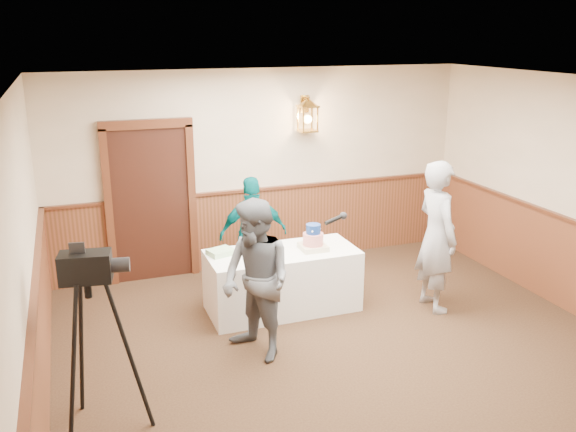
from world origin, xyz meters
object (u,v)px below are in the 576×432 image
(baker, at_px, (437,236))
(tv_camera_rig, at_px, (95,355))
(interviewer, at_px, (257,281))
(assistant_p, at_px, (253,234))
(sheet_cake_yellow, at_px, (259,252))
(display_table, at_px, (282,280))
(tiered_cake, at_px, (313,240))
(sheet_cake_green, at_px, (221,252))

(baker, xyz_separation_m, tv_camera_rig, (-4.00, -1.14, -0.19))
(interviewer, bearing_deg, tv_camera_rig, -87.00)
(tv_camera_rig, bearing_deg, assistant_p, 58.85)
(sheet_cake_yellow, distance_m, tv_camera_rig, 2.60)
(display_table, bearing_deg, assistant_p, 100.71)
(tiered_cake, height_order, sheet_cake_green, tiered_cake)
(display_table, height_order, assistant_p, assistant_p)
(sheet_cake_green, xyz_separation_m, baker, (2.47, -0.73, 0.14))
(interviewer, distance_m, assistant_p, 1.76)
(interviewer, bearing_deg, baker, 76.68)
(display_table, xyz_separation_m, sheet_cake_green, (-0.72, 0.14, 0.41))
(baker, bearing_deg, assistant_p, 55.97)
(interviewer, height_order, baker, baker)
(tv_camera_rig, bearing_deg, baker, 25.42)
(tiered_cake, bearing_deg, tv_camera_rig, -147.53)
(sheet_cake_yellow, xyz_separation_m, assistant_p, (0.16, 0.75, -0.03))
(sheet_cake_green, bearing_deg, tv_camera_rig, -129.20)
(assistant_p, bearing_deg, tv_camera_rig, 54.05)
(baker, bearing_deg, interviewer, 99.79)
(tiered_cake, relative_size, interviewer, 0.19)
(tiered_cake, distance_m, assistant_p, 0.95)
(baker, height_order, tv_camera_rig, baker)
(tiered_cake, height_order, baker, baker)
(sheet_cake_green, relative_size, interviewer, 0.17)
(interviewer, bearing_deg, assistant_p, 141.83)
(sheet_cake_green, distance_m, interviewer, 1.11)
(sheet_cake_green, height_order, baker, baker)
(display_table, height_order, interviewer, interviewer)
(display_table, relative_size, tiered_cake, 5.67)
(sheet_cake_yellow, height_order, baker, baker)
(sheet_cake_green, bearing_deg, sheet_cake_yellow, -21.11)
(tv_camera_rig, bearing_deg, display_table, 47.05)
(sheet_cake_green, distance_m, assistant_p, 0.83)
(assistant_p, height_order, tv_camera_rig, tv_camera_rig)
(tiered_cake, distance_m, tv_camera_rig, 3.11)
(sheet_cake_yellow, relative_size, sheet_cake_green, 1.21)
(sheet_cake_green, xyz_separation_m, tv_camera_rig, (-1.53, -1.88, -0.05))
(tiered_cake, relative_size, sheet_cake_yellow, 0.92)
(tiered_cake, bearing_deg, display_table, 170.42)
(sheet_cake_green, bearing_deg, interviewer, -84.82)
(baker, bearing_deg, display_table, 72.32)
(assistant_p, distance_m, tv_camera_rig, 3.24)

